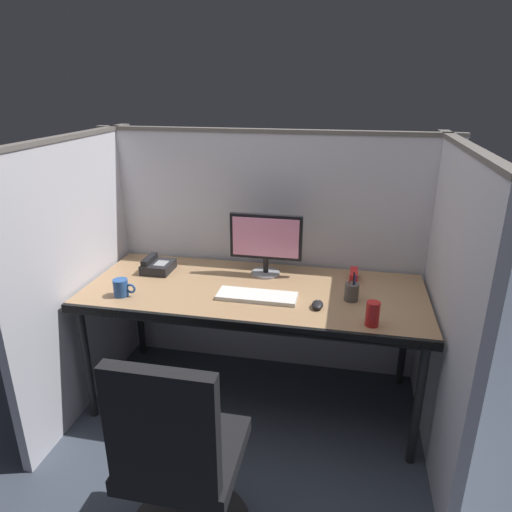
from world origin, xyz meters
TOP-DOWN VIEW (x-y plane):
  - ground_plane at (0.00, 0.00)m, footprint 8.00×8.00m
  - cubicle_partition_rear at (0.00, 0.74)m, footprint 2.21×0.06m
  - cubicle_partition_left at (-0.99, 0.20)m, footprint 0.06×1.41m
  - cubicle_partition_right at (0.99, 0.20)m, footprint 0.06×1.41m
  - desk at (0.00, 0.29)m, footprint 1.90×0.80m
  - office_chair at (-0.08, -0.73)m, footprint 0.52×0.52m
  - monitor_center at (0.02, 0.52)m, footprint 0.43×0.17m
  - keyboard_main at (0.04, 0.19)m, footprint 0.43×0.15m
  - computer_mouse at (0.37, 0.14)m, footprint 0.06×0.10m
  - red_stapler at (0.55, 0.54)m, footprint 0.04×0.15m
  - desk_phone at (-0.64, 0.44)m, footprint 0.17×0.19m
  - coffee_mug at (-0.69, 0.07)m, footprint 0.13×0.08m
  - soda_can at (0.64, 0.01)m, footprint 0.07×0.07m
  - pen_cup at (0.54, 0.26)m, footprint 0.08×0.08m

SIDE VIEW (x-z plane):
  - ground_plane at x=0.00m, z-range 0.00..0.00m
  - office_chair at x=-0.08m, z-range -0.12..0.85m
  - desk at x=0.00m, z-range 0.32..1.06m
  - keyboard_main at x=0.04m, z-range 0.74..0.76m
  - computer_mouse at x=0.37m, z-range 0.74..0.77m
  - red_stapler at x=0.55m, z-range 0.74..0.80m
  - desk_phone at x=-0.64m, z-range 0.73..0.82m
  - coffee_mug at x=-0.69m, z-range 0.74..0.84m
  - pen_cup at x=0.54m, z-range 0.71..0.87m
  - cubicle_partition_rear at x=0.00m, z-range 0.00..1.58m
  - cubicle_partition_left at x=-0.99m, z-range 0.00..1.58m
  - cubicle_partition_right at x=0.99m, z-range 0.00..1.58m
  - soda_can at x=0.64m, z-range 0.74..0.86m
  - monitor_center at x=0.02m, z-range 0.77..1.14m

